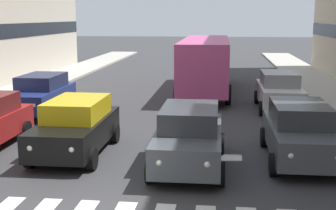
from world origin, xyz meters
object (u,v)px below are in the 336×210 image
car_row2_0 (279,90)px  car_row2_1 (41,94)px  car_2 (76,126)px  street_lamp_right (2,10)px  car_1 (189,136)px  car_0 (300,132)px  bus_behind_traffic (205,60)px

car_row2_0 → car_row2_1: (10.57, 2.14, 0.00)m
car_2 → car_row2_0: (-7.16, -7.92, 0.00)m
car_2 → street_lamp_right: 9.19m
car_1 → street_lamp_right: 12.15m
car_0 → car_row2_0: bearing=-92.5°
car_0 → bus_behind_traffic: bearing=-75.4°
car_1 → car_row2_0: bearing=-112.1°
car_2 → car_row2_1: (3.41, -5.78, 0.00)m
car_2 → car_row2_0: same height
car_2 → street_lamp_right: street_lamp_right is taller
car_1 → car_row2_0: 9.47m
car_2 → car_row2_1: same height
car_2 → car_row2_0: 10.68m
street_lamp_right → bus_behind_traffic: bearing=-146.6°
car_row2_0 → street_lamp_right: bearing=6.3°
car_1 → car_row2_0: (-3.57, -8.78, 0.00)m
car_0 → car_2: 6.82m
street_lamp_right → car_1: bearing=140.4°
car_0 → car_1: bearing=15.9°
car_0 → car_2: bearing=0.6°
car_row2_1 → car_1: bearing=136.6°
car_0 → street_lamp_right: 14.24m
bus_behind_traffic → street_lamp_right: (8.92, 5.89, 2.68)m
car_1 → bus_behind_traffic: (0.00, -13.28, 0.97)m
car_row2_0 → street_lamp_right: 13.09m
car_0 → bus_behind_traffic: 12.81m
car_0 → car_2: size_ratio=1.00×
car_2 → bus_behind_traffic: 12.98m
bus_behind_traffic → street_lamp_right: bearing=33.4°
car_0 → car_row2_1: bearing=-29.2°
car_0 → car_row2_0: (-0.35, -7.86, 0.00)m
car_0 → car_row2_0: size_ratio=1.00×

